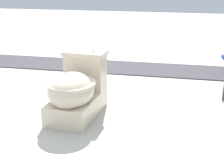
% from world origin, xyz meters
% --- Properties ---
extents(ground_plane, '(14.00, 14.00, 0.00)m').
position_xyz_m(ground_plane, '(0.00, 0.00, 0.00)').
color(ground_plane, '#B7B2A8').
extents(gravel_strip, '(0.56, 8.00, 0.01)m').
position_xyz_m(gravel_strip, '(-1.28, 0.50, 0.01)').
color(gravel_strip, '#423F44').
rests_on(gravel_strip, ground).
extents(toilet, '(0.67, 0.44, 0.52)m').
position_xyz_m(toilet, '(0.14, 0.12, 0.22)').
color(toilet, beige).
rests_on(toilet, ground).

